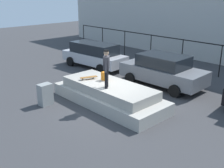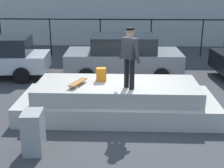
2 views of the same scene
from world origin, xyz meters
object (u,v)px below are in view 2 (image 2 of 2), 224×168
skateboarder (130,54)px  backpack (101,75)px  skateboard (78,82)px  utility_box (33,132)px  car_grey_sedan_mid (123,56)px

skateboarder → backpack: (-0.82, 0.62, -0.76)m
skateboard → utility_box: skateboard is taller
backpack → car_grey_sedan_mid: (0.64, 3.70, -0.30)m
skateboard → car_grey_sedan_mid: bearing=73.0°
skateboarder → backpack: 1.28m
car_grey_sedan_mid → skateboard: bearing=-107.0°
skateboarder → skateboard: 1.69m
utility_box → car_grey_sedan_mid: bearing=68.0°
skateboarder → utility_box: 3.19m
skateboarder → car_grey_sedan_mid: skateboarder is taller
skateboarder → backpack: bearing=142.9°
skateboard → car_grey_sedan_mid: car_grey_sedan_mid is taller
skateboard → car_grey_sedan_mid: (1.27, 4.16, -0.20)m
utility_box → skateboarder: bearing=35.5°
skateboard → car_grey_sedan_mid: 4.35m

